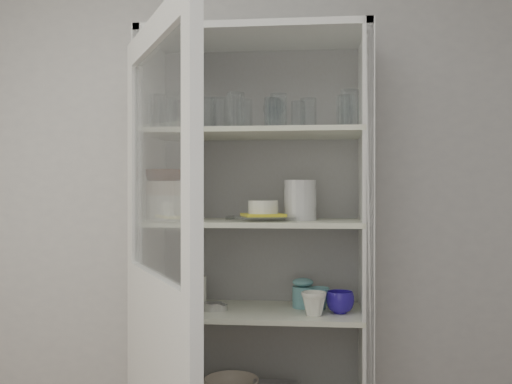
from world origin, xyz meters
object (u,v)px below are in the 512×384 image
Objects in this scene: pantry_cabinet at (257,289)px; mug_teal at (318,298)px; plate_stack_front at (163,208)px; measuring_cups at (213,306)px; goblet_0 at (180,115)px; white_ramekin at (263,207)px; white_canister at (194,291)px; terracotta_bowl at (163,176)px; mug_blue at (340,302)px; mug_white at (314,304)px; glass_platter at (263,218)px; goblet_1 at (271,116)px; yellow_trivet at (263,215)px; teal_jar at (303,295)px; grey_bowl_stack at (300,200)px; cupboard_door at (158,340)px; plate_stack_back at (179,211)px; goblet_2 at (277,114)px; cream_bowl at (163,188)px; goblet_3 at (345,117)px.

pantry_cabinet reaches higher than mug_teal.
plate_stack_front is 2.51× the size of measuring_cups.
goblet_0 is 0.78× the size of plate_stack_front.
white_ramekin reaches higher than white_canister.
terracotta_bowl reaches higher than mug_blue.
white_canister is at bearing 179.84° from mug_white.
white_canister is at bearing 165.00° from glass_platter.
plate_stack_front is (-0.04, -0.14, -0.43)m from goblet_0.
glass_platter is at bearing -179.33° from mug_blue.
glass_platter is (0.45, 0.03, -0.19)m from terracotta_bowl.
goblet_1 is 0.66m from plate_stack_front.
mug_blue is at bearing -2.89° from yellow_trivet.
measuring_cups is (-0.40, -0.10, -0.04)m from teal_jar.
terracotta_bowl is 0.49m from glass_platter.
mug_blue is at bearing -20.10° from grey_bowl_stack.
cupboard_door reaches higher than measuring_cups.
goblet_1 is 0.92× the size of grey_bowl_stack.
teal_jar is at bearing -7.39° from plate_stack_back.
terracotta_bowl is at bearing -162.92° from goblet_2.
glass_platter is 2.51× the size of white_ramekin.
teal_jar is (0.49, 0.67, 0.05)m from cupboard_door.
plate_stack_back is at bearing 176.09° from mug_white.
mug_teal is (0.24, 0.05, -0.41)m from white_ramekin.
white_canister is at bearing 165.00° from white_ramekin.
goblet_2 reaches higher than plate_stack_back.
pantry_cabinet is 0.81m from goblet_1.
yellow_trivet is (0.45, 0.03, -0.12)m from cream_bowl.
plate_stack_back is at bearing 172.61° from teal_jar.
goblet_0 is 1.29× the size of white_ramekin.
mug_teal is at bearing -20.74° from goblet_2.
plate_stack_front reaches higher than glass_platter.
teal_jar is (0.18, 0.09, -0.37)m from yellow_trivet.
plate_stack_back is (-0.02, 0.05, -0.45)m from goblet_0.
white_ramekin is at bearing -157.77° from goblet_3.
cupboard_door is at bearing -118.54° from glass_platter.
grey_bowl_stack is 1.34× the size of white_canister.
white_ramekin is (-0.05, -0.13, -0.43)m from goblet_2.
white_ramekin is at bearing -70.53° from pantry_cabinet.
measuring_cups is 0.66× the size of white_canister.
teal_jar is at bearing 25.93° from white_ramekin.
glass_platter is 1.91× the size of yellow_trivet.
mug_white is at bearing -18.79° from white_ramekin.
goblet_0 is 1.44× the size of mug_blue.
plate_stack_front is 1.65× the size of white_canister.
pantry_cabinet is 0.39m from mug_blue.
teal_jar is at bearing 25.93° from glass_platter.
white_ramekin is at bearing -15.18° from goblet_0.
terracotta_bowl reaches higher than grey_bowl_stack.
glass_platter is 0.19m from grey_bowl_stack.
white_canister is (-0.33, 0.09, -0.34)m from glass_platter.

